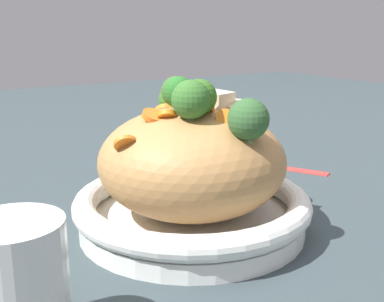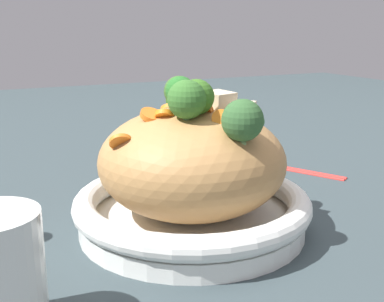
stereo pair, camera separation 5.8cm
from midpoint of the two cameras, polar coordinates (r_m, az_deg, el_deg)
ground_plane at (r=0.61m, az=2.74°, el=-9.09°), size 3.00×3.00×0.00m
serving_bowl at (r=0.60m, az=2.77°, el=-6.87°), size 0.29×0.29×0.05m
noodle_heap at (r=0.58m, az=2.85°, el=-1.27°), size 0.22×0.22×0.13m
broccoli_florets at (r=0.57m, az=3.30°, el=5.71°), size 0.23×0.11×0.07m
carrot_coins at (r=0.56m, az=0.52°, el=3.98°), size 0.16×0.13×0.05m
zucchini_slices at (r=0.62m, az=6.85°, el=4.62°), size 0.07×0.09×0.04m
chicken_chunks at (r=0.60m, az=6.43°, el=5.20°), size 0.09×0.06×0.04m
chopsticks_pair at (r=0.87m, az=12.84°, el=-1.88°), size 0.19×0.11×0.01m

